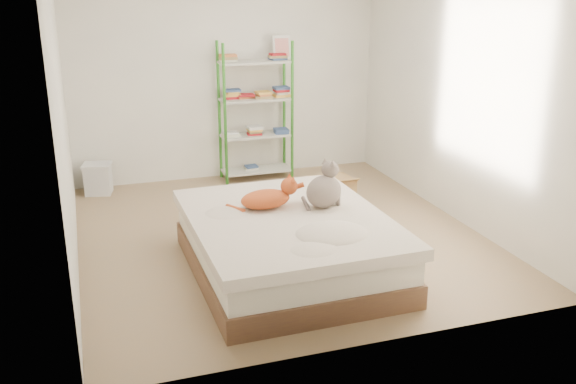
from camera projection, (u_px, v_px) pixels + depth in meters
name	position (u px, v px, depth m)	size (l,w,h in m)	color
room	(278.00, 104.00, 5.93)	(3.81, 4.21, 2.61)	#937B5D
bed	(288.00, 244.00, 5.47)	(1.63, 2.03, 0.51)	brown
orange_cat	(265.00, 197.00, 5.54)	(0.52, 0.28, 0.21)	#BF5327
grey_cat	(324.00, 185.00, 5.54)	(0.30, 0.36, 0.41)	gray
shelf_unit	(256.00, 110.00, 7.86)	(0.90, 0.36, 1.74)	#35882A
cardboard_box	(332.00, 192.00, 7.10)	(0.46, 0.45, 0.36)	olive
white_bin	(98.00, 178.00, 7.47)	(0.37, 0.34, 0.36)	silver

